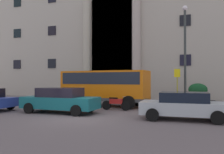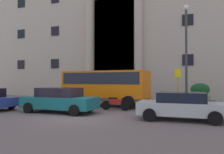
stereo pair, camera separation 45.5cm
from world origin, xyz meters
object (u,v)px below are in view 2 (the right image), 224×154
(hedge_planter_east, at_px, (200,93))
(motorcycle_near_kerb, at_px, (212,107))
(motorcycle_far_end, at_px, (115,103))
(parked_estate_mid, at_px, (182,106))
(hedge_planter_far_west, at_px, (70,92))
(parked_hatchback_near, at_px, (59,100))
(hedge_planter_entrance_left, at_px, (101,92))
(bus_stop_sign, at_px, (178,83))
(orange_minibus, at_px, (106,85))
(scooter_by_planter, at_px, (0,99))
(lamppost_plaza_centre, at_px, (186,47))

(hedge_planter_east, height_order, motorcycle_near_kerb, hedge_planter_east)
(motorcycle_far_end, bearing_deg, parked_estate_mid, -27.98)
(hedge_planter_far_west, height_order, parked_hatchback_near, parked_hatchback_near)
(hedge_planter_entrance_left, bearing_deg, hedge_planter_east, -0.72)
(hedge_planter_entrance_left, xyz_separation_m, parked_hatchback_near, (1.34, -9.52, 0.02))
(bus_stop_sign, xyz_separation_m, motorcycle_near_kerb, (2.11, -3.90, -1.25))
(hedge_planter_entrance_left, bearing_deg, parked_estate_mid, -49.20)
(hedge_planter_far_west, height_order, motorcycle_near_kerb, hedge_planter_far_west)
(orange_minibus, bearing_deg, scooter_by_planter, -160.23)
(hedge_planter_far_west, distance_m, lamppost_plaza_centre, 12.31)
(motorcycle_far_end, height_order, scooter_by_planter, same)
(motorcycle_near_kerb, bearing_deg, hedge_planter_east, 89.63)
(hedge_planter_entrance_left, bearing_deg, orange_minibus, -63.35)
(parked_estate_mid, xyz_separation_m, motorcycle_near_kerb, (1.48, 2.06, -0.24))
(parked_estate_mid, relative_size, lamppost_plaza_centre, 0.54)
(bus_stop_sign, distance_m, parked_hatchback_near, 8.68)
(motorcycle_near_kerb, bearing_deg, parked_estate_mid, -130.41)
(parked_hatchback_near, bearing_deg, bus_stop_sign, 43.08)
(bus_stop_sign, relative_size, scooter_by_planter, 1.44)
(bus_stop_sign, relative_size, hedge_planter_far_west, 1.72)
(parked_estate_mid, height_order, lamppost_plaza_centre, lamppost_plaza_centre)
(hedge_planter_east, relative_size, motorcycle_near_kerb, 0.81)
(parked_hatchback_near, relative_size, motorcycle_near_kerb, 2.24)
(hedge_planter_east, height_order, hedge_planter_far_west, hedge_planter_east)
(motorcycle_near_kerb, relative_size, lamppost_plaza_centre, 0.27)
(motorcycle_far_end, relative_size, lamppost_plaza_centre, 0.25)
(hedge_planter_entrance_left, bearing_deg, bus_stop_sign, -25.98)
(bus_stop_sign, distance_m, hedge_planter_far_west, 11.45)
(orange_minibus, distance_m, bus_stop_sign, 5.36)
(orange_minibus, xyz_separation_m, scooter_by_planter, (-8.01, -2.22, -1.12))
(parked_hatchback_near, relative_size, lamppost_plaza_centre, 0.60)
(orange_minibus, bearing_deg, hedge_planter_far_west, 144.96)
(hedge_planter_entrance_left, bearing_deg, lamppost_plaza_centre, -19.01)
(orange_minibus, xyz_separation_m, hedge_planter_entrance_left, (-2.65, 5.27, -0.83))
(bus_stop_sign, distance_m, parked_estate_mid, 6.07)
(parked_hatchback_near, relative_size, scooter_by_planter, 2.41)
(hedge_planter_east, relative_size, parked_hatchback_near, 0.36)
(hedge_planter_entrance_left, relative_size, lamppost_plaza_centre, 0.20)
(bus_stop_sign, distance_m, scooter_by_planter, 13.72)
(bus_stop_sign, distance_m, motorcycle_near_kerb, 4.61)
(orange_minibus, xyz_separation_m, bus_stop_sign, (5.15, 1.48, 0.13))
(lamppost_plaza_centre, bearing_deg, scooter_by_planter, -161.34)
(orange_minibus, height_order, motorcycle_far_end, orange_minibus)
(bus_stop_sign, xyz_separation_m, hedge_planter_east, (1.54, 3.68, -0.90))
(parked_hatchback_near, xyz_separation_m, lamppost_plaza_centre, (7.00, 6.64, 3.72))
(bus_stop_sign, bearing_deg, parked_hatchback_near, -138.45)
(bus_stop_sign, xyz_separation_m, motorcycle_far_end, (-3.69, -3.54, -1.25))
(hedge_planter_east, xyz_separation_m, motorcycle_far_end, (-5.23, -7.22, -0.35))
(motorcycle_near_kerb, xyz_separation_m, lamppost_plaza_centre, (-1.56, 4.83, 4.03))
(bus_stop_sign, height_order, motorcycle_far_end, bus_stop_sign)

